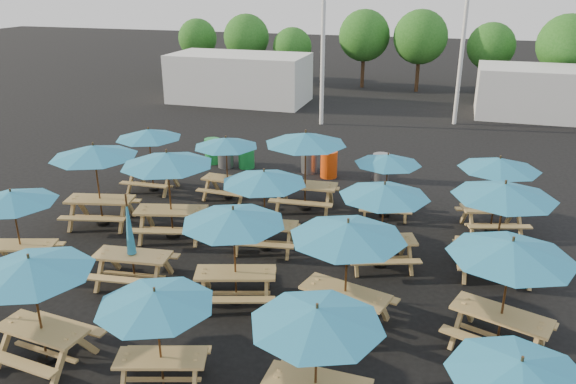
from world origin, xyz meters
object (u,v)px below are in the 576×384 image
(picnic_unit_10, at_px, (264,181))
(picnic_unit_17, at_px, (511,254))
(picnic_unit_11, at_px, (306,142))
(picnic_unit_12, at_px, (317,322))
(picnic_unit_4, at_px, (31,271))
(picnic_unit_19, at_px, (499,167))
(picnic_unit_1, at_px, (12,201))
(waste_bin_1, at_px, (226,155))
(picnic_unit_3, at_px, (149,137))
(picnic_unit_13, at_px, (348,235))
(waste_bin_4, at_px, (329,164))
(waste_bin_2, at_px, (246,155))
(waste_bin_0, at_px, (213,151))
(waste_bin_5, at_px, (381,167))
(picnic_unit_9, at_px, (233,221))
(picnic_unit_5, at_px, (131,248))
(picnic_unit_15, at_px, (388,162))
(picnic_unit_14, at_px, (384,194))
(picnic_unit_2, at_px, (94,155))
(picnic_unit_8, at_px, (155,303))
(picnic_unit_16, at_px, (520,375))
(picnic_unit_7, at_px, (226,145))
(waste_bin_3, at_px, (309,160))
(picnic_unit_18, at_px, (504,195))
(picnic_unit_6, at_px, (167,163))

(picnic_unit_10, bearing_deg, picnic_unit_17, -34.14)
(picnic_unit_11, bearing_deg, picnic_unit_12, -77.65)
(picnic_unit_4, bearing_deg, picnic_unit_12, 6.68)
(picnic_unit_10, relative_size, picnic_unit_19, 0.92)
(picnic_unit_1, relative_size, waste_bin_1, 2.72)
(picnic_unit_3, height_order, picnic_unit_13, picnic_unit_13)
(waste_bin_1, bearing_deg, waste_bin_4, 0.00)
(picnic_unit_17, height_order, waste_bin_2, picnic_unit_17)
(waste_bin_0, height_order, waste_bin_5, same)
(picnic_unit_9, distance_m, picnic_unit_12, 4.02)
(picnic_unit_5, distance_m, picnic_unit_19, 10.24)
(waste_bin_2, bearing_deg, picnic_unit_19, -21.14)
(picnic_unit_5, distance_m, picnic_unit_15, 7.98)
(picnic_unit_1, distance_m, picnic_unit_4, 4.21)
(picnic_unit_14, distance_m, waste_bin_4, 7.12)
(picnic_unit_2, height_order, picnic_unit_13, picnic_unit_2)
(picnic_unit_2, relative_size, waste_bin_0, 3.02)
(picnic_unit_2, bearing_deg, picnic_unit_8, -61.35)
(picnic_unit_11, bearing_deg, waste_bin_5, 56.68)
(picnic_unit_2, height_order, picnic_unit_16, picnic_unit_2)
(picnic_unit_9, relative_size, waste_bin_0, 2.92)
(picnic_unit_12, height_order, picnic_unit_14, picnic_unit_14)
(waste_bin_5, bearing_deg, picnic_unit_19, -43.20)
(picnic_unit_10, xyz_separation_m, waste_bin_5, (2.25, 6.52, -1.49))
(waste_bin_2, bearing_deg, picnic_unit_7, -80.31)
(picnic_unit_1, bearing_deg, picnic_unit_3, 70.66)
(picnic_unit_5, distance_m, waste_bin_4, 9.43)
(picnic_unit_7, xyz_separation_m, picnic_unit_14, (5.62, -3.28, 0.12))
(picnic_unit_17, relative_size, waste_bin_3, 3.08)
(picnic_unit_2, height_order, picnic_unit_18, picnic_unit_2)
(picnic_unit_10, bearing_deg, picnic_unit_13, -54.59)
(picnic_unit_2, bearing_deg, picnic_unit_18, -12.10)
(picnic_unit_3, height_order, picnic_unit_9, picnic_unit_9)
(picnic_unit_7, distance_m, picnic_unit_18, 8.92)
(picnic_unit_1, relative_size, picnic_unit_3, 1.17)
(picnic_unit_12, relative_size, picnic_unit_18, 0.84)
(picnic_unit_8, bearing_deg, picnic_unit_5, 111.54)
(picnic_unit_19, height_order, waste_bin_4, picnic_unit_19)
(picnic_unit_7, bearing_deg, picnic_unit_8, -71.94)
(picnic_unit_17, xyz_separation_m, picnic_unit_19, (0.06, 5.82, -0.12))
(picnic_unit_2, xyz_separation_m, picnic_unit_6, (2.45, -0.17, 0.04))
(picnic_unit_8, distance_m, picnic_unit_9, 3.14)
(picnic_unit_4, bearing_deg, picnic_unit_10, 72.85)
(picnic_unit_4, bearing_deg, picnic_unit_2, 120.89)
(waste_bin_0, bearing_deg, picnic_unit_6, -75.76)
(picnic_unit_1, distance_m, waste_bin_4, 11.03)
(picnic_unit_14, distance_m, picnic_unit_16, 6.59)
(picnic_unit_14, height_order, waste_bin_3, picnic_unit_14)
(picnic_unit_3, xyz_separation_m, picnic_unit_9, (5.49, -5.92, 0.09))
(waste_bin_3, height_order, waste_bin_5, same)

